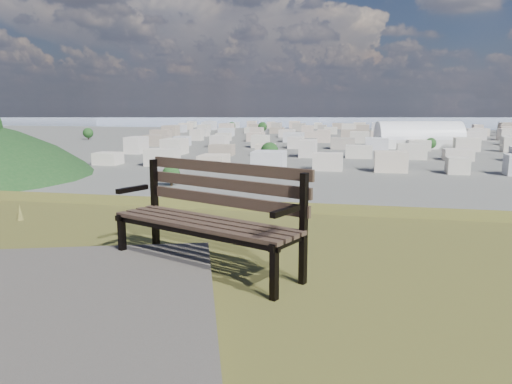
# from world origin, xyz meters

# --- Properties ---
(park_bench) EXTENTS (1.69, 1.13, 0.85)m
(park_bench) POSITION_xyz_m (-1.23, 1.81, 25.48)
(park_bench) COLOR #412D25
(park_bench) RESTS_ON hilltop_mesa
(arena) EXTENTS (53.70, 31.24, 21.28)m
(arena) POSITION_xyz_m (34.82, 317.44, 5.02)
(arena) COLOR silver
(arena) RESTS_ON ground
(city_blocks) EXTENTS (395.00, 361.00, 7.00)m
(city_blocks) POSITION_xyz_m (0.00, 394.44, 3.50)
(city_blocks) COLOR beige
(city_blocks) RESTS_ON ground
(city_trees) EXTENTS (406.52, 387.20, 9.98)m
(city_trees) POSITION_xyz_m (-26.39, 319.00, 4.83)
(city_trees) COLOR #362A1B
(city_trees) RESTS_ON ground
(bay_water) EXTENTS (2400.00, 700.00, 0.12)m
(bay_water) POSITION_xyz_m (0.00, 900.00, 0.00)
(bay_water) COLOR #8EA0B5
(bay_water) RESTS_ON ground
(far_hills) EXTENTS (2050.00, 340.00, 60.00)m
(far_hills) POSITION_xyz_m (-60.92, 1402.93, 25.47)
(far_hills) COLOR #9CA5C1
(far_hills) RESTS_ON ground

